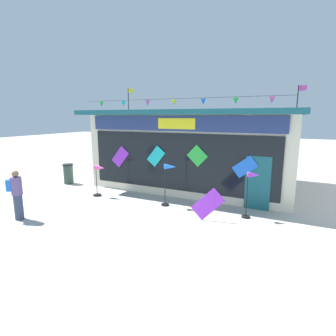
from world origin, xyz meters
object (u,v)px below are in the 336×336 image
at_px(kite_shop_building, 200,147).
at_px(trash_bin, 68,174).
at_px(wind_spinner_left, 169,175).
at_px(display_kite_on_ground, 208,204).
at_px(wind_spinner_far_left, 99,174).
at_px(wind_spinner_center_left, 251,185).
at_px(person_near_camera, 17,194).

xyz_separation_m(kite_shop_building, trash_bin, (-6.01, -3.06, -1.34)).
relative_size(wind_spinner_left, display_kite_on_ground, 1.62).
bearing_deg(wind_spinner_far_left, wind_spinner_center_left, 2.12).
bearing_deg(trash_bin, wind_spinner_center_left, -5.21).
distance_m(kite_shop_building, wind_spinner_center_left, 5.10).
distance_m(kite_shop_building, person_near_camera, 8.38).
bearing_deg(wind_spinner_left, person_near_camera, -138.79).
xyz_separation_m(wind_spinner_center_left, display_kite_on_ground, (-1.23, -0.80, -0.60)).
relative_size(wind_spinner_far_left, wind_spinner_center_left, 0.85).
xyz_separation_m(wind_spinner_far_left, person_near_camera, (-0.70, -3.30, -0.10)).
bearing_deg(person_near_camera, wind_spinner_far_left, -42.26).
height_order(wind_spinner_far_left, wind_spinner_left, wind_spinner_left).
bearing_deg(wind_spinner_far_left, person_near_camera, -101.97).
height_order(wind_spinner_center_left, display_kite_on_ground, wind_spinner_center_left).
bearing_deg(wind_spinner_left, display_kite_on_ground, -21.91).
bearing_deg(display_kite_on_ground, wind_spinner_center_left, 32.85).
relative_size(wind_spinner_center_left, display_kite_on_ground, 1.58).
relative_size(kite_shop_building, wind_spinner_center_left, 5.87).
bearing_deg(wind_spinner_far_left, trash_bin, 160.08).
bearing_deg(wind_spinner_far_left, wind_spinner_left, 2.71).
bearing_deg(wind_spinner_center_left, person_near_camera, -153.10).
xyz_separation_m(wind_spinner_far_left, wind_spinner_left, (3.24, 0.15, 0.25)).
distance_m(wind_spinner_left, wind_spinner_center_left, 3.02).
relative_size(kite_shop_building, person_near_camera, 5.66).
distance_m(person_near_camera, trash_bin, 4.93).
bearing_deg(trash_bin, kite_shop_building, 26.99).
distance_m(person_near_camera, display_kite_on_ground, 6.36).
bearing_deg(kite_shop_building, wind_spinner_far_left, -126.45).
bearing_deg(wind_spinner_center_left, wind_spinner_left, -178.52).
relative_size(wind_spinner_far_left, wind_spinner_left, 0.83).
bearing_deg(wind_spinner_center_left, trash_bin, 174.79).
xyz_separation_m(wind_spinner_far_left, wind_spinner_center_left, (6.26, 0.23, 0.17)).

